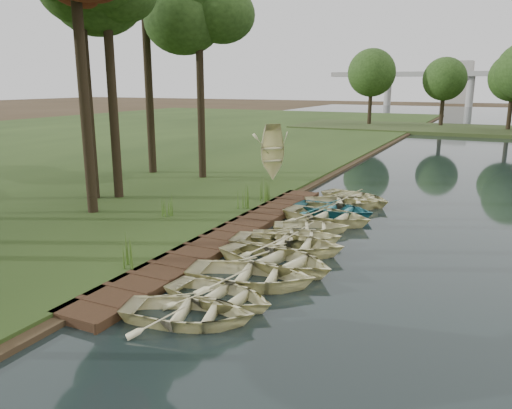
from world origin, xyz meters
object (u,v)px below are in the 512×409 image
at_px(boardwalk, 231,235).
at_px(rowboat_1, 219,292).
at_px(stored_rowboat, 272,174).
at_px(rowboat_2, 251,272).
at_px(rowboat_0, 188,309).

xyz_separation_m(boardwalk, rowboat_1, (2.53, -5.28, 0.22)).
distance_m(boardwalk, stored_rowboat, 10.54).
bearing_deg(rowboat_2, stored_rowboat, 10.45).
relative_size(rowboat_1, stored_rowboat, 0.97).
height_order(rowboat_1, stored_rowboat, stored_rowboat).
xyz_separation_m(boardwalk, stored_rowboat, (-2.81, 10.15, 0.49)).
bearing_deg(stored_rowboat, boardwalk, -126.70).
height_order(boardwalk, stored_rowboat, stored_rowboat).
distance_m(boardwalk, rowboat_0, 6.94).
relative_size(rowboat_0, rowboat_1, 1.06).
distance_m(boardwalk, rowboat_1, 5.85).
bearing_deg(rowboat_0, boardwalk, 4.63).
relative_size(rowboat_2, stored_rowboat, 1.17).
height_order(rowboat_0, stored_rowboat, stored_rowboat).
xyz_separation_m(rowboat_0, stored_rowboat, (-5.18, 16.67, 0.24)).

